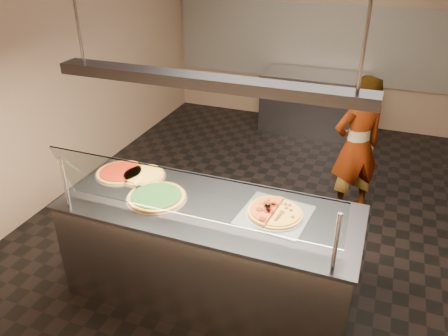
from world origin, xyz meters
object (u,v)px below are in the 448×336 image
at_px(serving_counter, 210,252).
at_px(perforated_tray, 275,214).
at_px(pizza_tomato, 121,172).
at_px(heat_lamp_housing, 206,82).
at_px(sneeze_guard, 189,196).
at_px(pizza_spinach, 157,197).
at_px(pizza_spatula, 140,184).
at_px(half_pizza_sausage, 288,214).
at_px(worker, 357,147).
at_px(half_pizza_pepperoni, 262,208).
at_px(pizza_cheese, 143,175).
at_px(prep_table, 312,103).

relative_size(serving_counter, perforated_tray, 4.28).
xyz_separation_m(pizza_tomato, heat_lamp_housing, (0.95, -0.22, 1.01)).
distance_m(sneeze_guard, pizza_spinach, 0.60).
height_order(sneeze_guard, pizza_tomato, sneeze_guard).
distance_m(pizza_tomato, pizza_spatula, 0.32).
relative_size(half_pizza_sausage, worker, 0.28).
bearing_deg(sneeze_guard, pizza_spatula, 148.15).
xyz_separation_m(half_pizza_pepperoni, heat_lamp_housing, (-0.42, -0.07, 0.99)).
height_order(serving_counter, pizza_spatula, pizza_spatula).
bearing_deg(half_pizza_pepperoni, sneeze_guard, -135.53).
relative_size(sneeze_guard, perforated_tray, 3.85).
xyz_separation_m(serving_counter, pizza_cheese, (-0.73, 0.24, 0.48)).
distance_m(perforated_tray, heat_lamp_housing, 1.14).
bearing_deg(pizza_spinach, pizza_tomato, 153.03).
distance_m(pizza_tomato, heat_lamp_housing, 1.40).
xyz_separation_m(sneeze_guard, prep_table, (0.11, 4.34, -0.76)).
relative_size(perforated_tray, worker, 0.35).
height_order(pizza_spatula, heat_lamp_housing, heat_lamp_housing).
distance_m(serving_counter, worker, 2.11).
bearing_deg(sneeze_guard, half_pizza_sausage, 33.80).
bearing_deg(prep_table, sneeze_guard, -91.49).
xyz_separation_m(half_pizza_sausage, prep_table, (-0.51, 3.92, -0.49)).
relative_size(half_pizza_sausage, pizza_spinach, 0.87).
bearing_deg(half_pizza_pepperoni, half_pizza_sausage, 0.81).
bearing_deg(prep_table, pizza_spinach, -97.83).
bearing_deg(prep_table, pizza_spatula, -101.17).
height_order(serving_counter, worker, worker).
height_order(half_pizza_sausage, pizza_tomato, half_pizza_sausage).
relative_size(sneeze_guard, half_pizza_sausage, 4.89).
bearing_deg(prep_table, pizza_tomato, -105.63).
height_order(half_pizza_sausage, pizza_cheese, half_pizza_sausage).
height_order(sneeze_guard, perforated_tray, sneeze_guard).
xyz_separation_m(serving_counter, half_pizza_sausage, (0.62, 0.07, 0.49)).
relative_size(sneeze_guard, pizza_cheese, 5.24).
xyz_separation_m(sneeze_guard, half_pizza_pepperoni, (0.42, 0.42, -0.26)).
bearing_deg(heat_lamp_housing, pizza_tomato, 167.18).
height_order(serving_counter, pizza_tomato, pizza_tomato).
height_order(half_pizza_pepperoni, worker, worker).
distance_m(worker, heat_lamp_housing, 2.38).
relative_size(half_pizza_pepperoni, half_pizza_sausage, 1.00).
height_order(perforated_tray, half_pizza_pepperoni, half_pizza_pepperoni).
distance_m(pizza_tomato, prep_table, 3.96).
bearing_deg(pizza_spinach, half_pizza_sausage, 6.17).
relative_size(perforated_tray, pizza_cheese, 1.36).
bearing_deg(sneeze_guard, perforated_tray, 38.45).
distance_m(serving_counter, perforated_tray, 0.71).
relative_size(perforated_tray, pizza_spatula, 2.45).
bearing_deg(pizza_cheese, half_pizza_pepperoni, -8.22).
relative_size(pizza_spinach, pizza_spatula, 2.21).
bearing_deg(pizza_tomato, half_pizza_sausage, -5.12).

